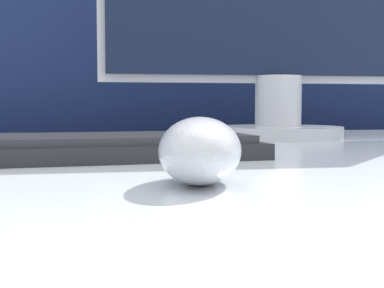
# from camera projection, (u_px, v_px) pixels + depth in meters

# --- Properties ---
(partition_panel) EXTENTS (5.00, 0.03, 1.23)m
(partition_panel) POSITION_uv_depth(u_px,v_px,m) (141.00, 181.00, 1.25)
(partition_panel) COLOR navy
(partition_panel) RESTS_ON ground_plane
(computer_mouse_near) EXTENTS (0.08, 0.11, 0.05)m
(computer_mouse_near) POSITION_uv_depth(u_px,v_px,m) (200.00, 151.00, 0.36)
(computer_mouse_near) COLOR silver
(computer_mouse_near) RESTS_ON desk
(keyboard) EXTENTS (0.44, 0.19, 0.02)m
(keyboard) POSITION_uv_depth(u_px,v_px,m) (50.00, 148.00, 0.54)
(keyboard) COLOR #28282D
(keyboard) RESTS_ON desk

